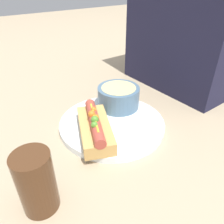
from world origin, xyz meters
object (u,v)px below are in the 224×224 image
object	(u,v)px
spoon	(115,110)
soup_bowl	(118,96)
drinking_glass	(36,182)
seated_diner	(186,8)
hot_dog	(95,127)

from	to	relation	value
spoon	soup_bowl	bearing A→B (deg)	49.44
soup_bowl	drinking_glass	distance (m)	0.34
seated_diner	soup_bowl	bearing A→B (deg)	-85.57
soup_bowl	seated_diner	size ratio (longest dim) A/B	0.20
soup_bowl	drinking_glass	bearing A→B (deg)	-60.95
hot_dog	drinking_glass	xyz separation A→B (m)	(0.09, -0.17, 0.02)
drinking_glass	seated_diner	size ratio (longest dim) A/B	0.20
soup_bowl	spoon	distance (m)	0.04
spoon	seated_diner	world-z (taller)	seated_diner
drinking_glass	hot_dog	bearing A→B (deg)	118.48
drinking_glass	seated_diner	bearing A→B (deg)	108.13
spoon	drinking_glass	bearing A→B (deg)	-133.55
seated_diner	drinking_glass	bearing A→B (deg)	-71.87
soup_bowl	drinking_glass	world-z (taller)	drinking_glass
soup_bowl	spoon	xyz separation A→B (m)	(0.02, -0.02, -0.03)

